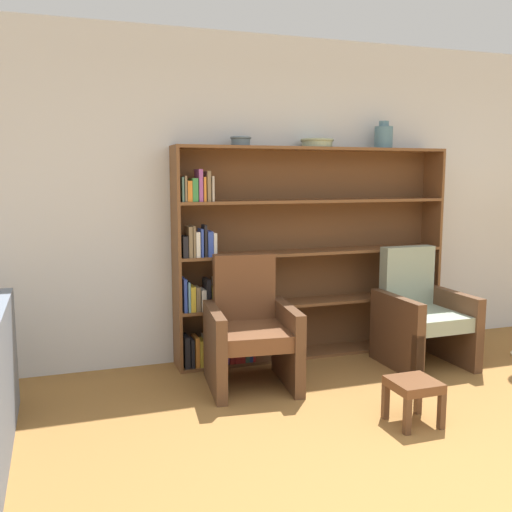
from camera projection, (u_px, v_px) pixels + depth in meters
wall_back at (283, 199)px, 5.01m from camera, size 12.00×0.06×2.75m
bookshelf at (291, 260)px, 4.94m from camera, size 2.44×0.30×1.82m
bowl_copper at (241, 141)px, 4.63m from camera, size 0.17×0.17×0.08m
bowl_slate at (317, 142)px, 4.84m from camera, size 0.29×0.29×0.07m
vase_tall at (384, 137)px, 5.04m from camera, size 0.16×0.16×0.24m
armchair_leather at (250, 331)px, 4.31m from camera, size 0.71×0.74×0.97m
armchair_cushioned at (421, 316)px, 4.80m from camera, size 0.65×0.69×0.97m
footstool at (414, 389)px, 3.63m from camera, size 0.29×0.29×0.29m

